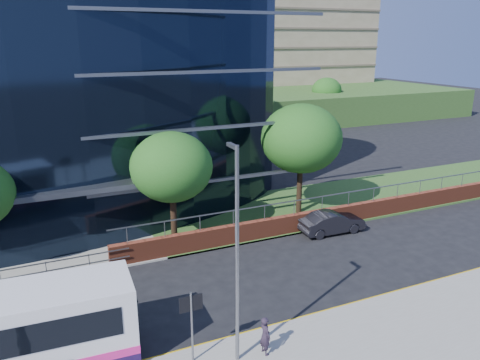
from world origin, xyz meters
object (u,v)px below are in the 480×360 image
tree_dist_e (231,95)px  streetlight_east (237,252)px  pedestrian (265,335)px  tree_far_d (301,139)px  parked_car (332,222)px  street_sign (191,312)px  tree_far_c (171,167)px  tree_dist_f (327,90)px

tree_dist_e → streetlight_east: size_ratio=0.81×
tree_dist_e → pedestrian: size_ratio=4.31×
tree_far_d → parked_car: tree_far_d is taller
street_sign → tree_far_d: tree_far_d is taller
tree_dist_e → pedestrian: (-16.92, -42.30, -3.63)m
tree_dist_e → parked_car: size_ratio=1.60×
parked_car → tree_far_d: bearing=4.7°
parked_car → pedestrian: bearing=136.0°
parked_car → street_sign: bearing=126.6°
street_sign → tree_dist_e: size_ratio=0.43×
tree_far_c → tree_far_d: tree_far_d is taller
tree_far_c → streetlight_east: 11.22m
street_sign → parked_car: size_ratio=0.69×
tree_far_d → tree_dist_f: tree_far_d is taller
tree_dist_e → tree_far_d: bearing=-104.9°
tree_far_c → tree_dist_f: size_ratio=1.08×
tree_far_c → street_sign: bearing=-103.3°
street_sign → tree_dist_e: bearing=64.9°
tree_far_c → tree_dist_e: size_ratio=1.00×
street_sign → tree_far_d: (11.50, 11.59, 3.04)m
street_sign → tree_dist_f: bearing=50.8°
streetlight_east → pedestrian: streetlight_east is taller
tree_dist_f → parked_car: tree_dist_f is taller
street_sign → streetlight_east: 2.80m
street_sign → tree_far_c: size_ratio=0.43×
tree_dist_e → streetlight_east: (-18.00, -42.17, -0.10)m
tree_far_c → tree_dist_e: (17.00, 31.00, 0.00)m
tree_dist_f → streetlight_east: size_ratio=0.76×
street_sign → parked_car: bearing=34.3°
street_sign → tree_far_c: bearing=76.7°
street_sign → parked_car: (11.65, 7.96, -1.48)m
streetlight_east → parked_car: 13.80m
tree_dist_e → tree_dist_f: tree_dist_e is taller
tree_far_c → pedestrian: size_ratio=4.31×
tree_far_c → tree_dist_f: 46.67m
tree_far_d → tree_dist_e: tree_far_d is taller
street_sign → tree_dist_e: tree_dist_e is taller
tree_far_c → streetlight_east: (-1.00, -11.17, -0.10)m
tree_far_d → tree_dist_e: (8.00, 30.00, -0.65)m
tree_dist_f → streetlight_east: (-34.00, -44.17, 0.23)m
tree_dist_e → pedestrian: tree_dist_e is taller
pedestrian → parked_car: bearing=-51.5°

